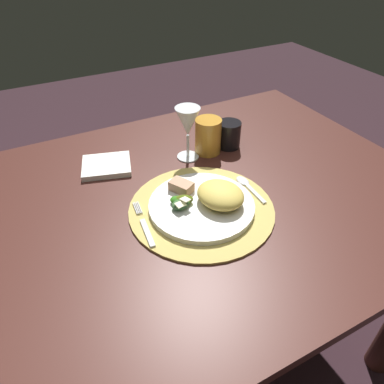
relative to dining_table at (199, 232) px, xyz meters
The scene contains 13 objects.
ground_plane 0.57m from the dining_table, ahead, with size 6.00×6.00×0.00m, color #2D1B21.
dining_table is the anchor object (origin of this frame).
placemat 0.16m from the dining_table, 114.67° to the right, with size 0.36×0.36×0.01m, color tan.
dinner_plate 0.17m from the dining_table, 114.67° to the right, with size 0.26×0.26×0.01m, color silver.
pasta_serving 0.20m from the dining_table, 80.52° to the right, with size 0.12×0.11×0.05m, color #E0C255.
salad_greens 0.20m from the dining_table, 148.54° to the right, with size 0.07×0.06×0.03m.
bread_piece 0.18m from the dining_table, behind, with size 0.06×0.04×0.03m, color tan.
fork 0.24m from the dining_table, 161.58° to the right, with size 0.03×0.16×0.00m.
spoon 0.20m from the dining_table, 16.91° to the right, with size 0.03×0.13×0.01m.
napkin 0.33m from the dining_table, 128.98° to the left, with size 0.13×0.12×0.02m, color white.
wine_glass 0.31m from the dining_table, 72.80° to the left, with size 0.07×0.07×0.16m.
amber_tumbler 0.29m from the dining_table, 54.51° to the left, with size 0.08×0.08×0.11m, color #C9892F.
dark_tumbler 0.31m from the dining_table, 40.79° to the left, with size 0.07×0.07×0.08m, color black.
Camera 1 is at (-0.36, -0.64, 1.28)m, focal length 33.30 mm.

